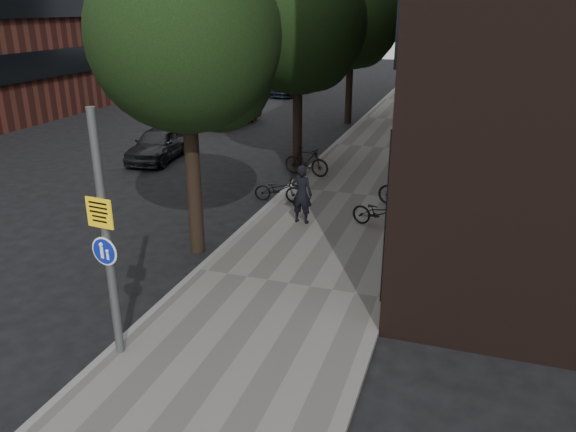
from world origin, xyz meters
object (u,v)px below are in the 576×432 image
at_px(parked_bike_facade_near, 379,213).
at_px(parked_car_near, 159,144).
at_px(signpost, 106,238).
at_px(pedestrian, 302,194).

relative_size(parked_bike_facade_near, parked_car_near, 0.42).
xyz_separation_m(signpost, parked_car_near, (-6.44, 12.31, -1.67)).
distance_m(signpost, parked_bike_facade_near, 8.31).
height_order(parked_bike_facade_near, parked_car_near, parked_car_near).
distance_m(signpost, parked_car_near, 13.99).
bearing_deg(parked_bike_facade_near, parked_car_near, 79.49).
height_order(signpost, parked_car_near, signpost).
bearing_deg(pedestrian, parked_car_near, -29.47).
bearing_deg(parked_bike_facade_near, pedestrian, 113.41).
xyz_separation_m(pedestrian, parked_bike_facade_near, (2.16, 0.27, -0.42)).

